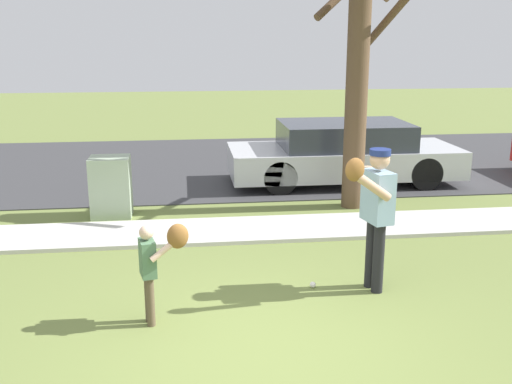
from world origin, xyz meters
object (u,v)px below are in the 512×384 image
Objects in this scene: person_child at (155,260)px; baseball at (313,285)px; utility_cabinet at (111,187)px; street_tree_near at (358,55)px; parked_sedan_silver at (343,153)px; person_adult at (375,204)px.

person_child is 2.06m from baseball.
utility_cabinet is (-0.90, 4.00, -0.21)m from person_child.
street_tree_near reaches higher than parked_sedan_silver.
person_adult is 1.69× the size of utility_cabinet.
baseball is 0.02× the size of street_tree_near.
street_tree_near is (1.43, 3.36, 2.58)m from baseball.
person_child is at bearing 58.61° from parked_sedan_silver.
baseball is 0.02× the size of parked_sedan_silver.
baseball is (-0.67, 0.15, -1.02)m from person_adult.
person_child reaches higher than utility_cabinet.
utility_cabinet is at bearing 90.35° from person_child.
street_tree_near is at bearing 0.97° from utility_cabinet.
person_child is 0.24× the size of parked_sedan_silver.
person_child is 6.77m from parked_sedan_silver.
street_tree_near is (3.25, 4.07, 1.90)m from person_child.
parked_sedan_silver is (1.04, 5.22, -0.44)m from person_adult.
person_adult reaches higher than baseball.
person_adult is at bearing 0.42° from person_child.
baseball is 0.07× the size of utility_cabinet.
utility_cabinet is 4.77m from parked_sedan_silver.
street_tree_near is at bearing 66.89° from baseball.
utility_cabinet is at bearing 21.89° from parked_sedan_silver.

